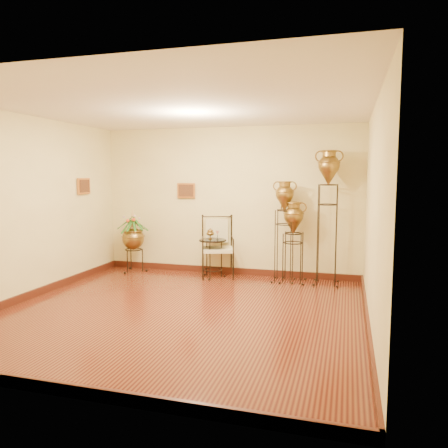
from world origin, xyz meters
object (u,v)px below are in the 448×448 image
(armchair, at_px, (218,247))
(side_table, at_px, (213,258))
(planter_urn, at_px, (133,236))
(amphora_tall, at_px, (328,216))
(amphora_mid, at_px, (284,231))

(armchair, relative_size, side_table, 1.25)
(planter_urn, bearing_deg, amphora_tall, 0.00)
(armchair, xyz_separation_m, side_table, (-0.07, -0.07, -0.19))
(amphora_tall, distance_m, amphora_mid, 0.80)
(armchair, bearing_deg, amphora_tall, -19.09)
(amphora_mid, relative_size, planter_urn, 1.42)
(amphora_mid, xyz_separation_m, side_table, (-1.31, -0.07, -0.54))
(amphora_mid, height_order, side_table, amphora_mid)
(amphora_tall, xyz_separation_m, amphora_mid, (-0.75, -0.00, -0.28))
(planter_urn, xyz_separation_m, armchair, (1.74, 0.00, -0.14))
(planter_urn, bearing_deg, armchair, 0.00)
(amphora_mid, relative_size, armchair, 1.60)
(amphora_tall, relative_size, planter_urn, 1.84)
(side_table, bearing_deg, armchair, 43.25)
(amphora_tall, height_order, planter_urn, amphora_tall)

